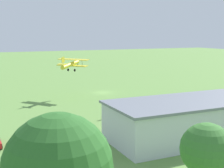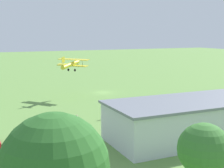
# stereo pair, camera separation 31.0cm
# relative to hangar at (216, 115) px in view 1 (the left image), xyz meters

# --- Properties ---
(ground_plane) EXTENTS (400.00, 400.00, 0.00)m
(ground_plane) POSITION_rel_hangar_xyz_m (2.11, -39.55, -2.91)
(ground_plane) COLOR #608C42
(hangar) EXTENTS (35.05, 11.59, 5.79)m
(hangar) POSITION_rel_hangar_xyz_m (0.00, 0.00, 0.00)
(hangar) COLOR silver
(hangar) RESTS_ON ground_plane
(biplane) EXTENTS (7.66, 7.86, 3.75)m
(biplane) POSITION_rel_hangar_xyz_m (11.84, -36.28, 5.38)
(biplane) COLOR yellow
(car_grey) EXTENTS (2.02, 4.06, 1.65)m
(car_grey) POSITION_rel_hangar_xyz_m (19.52, -9.53, -2.06)
(car_grey) COLOR slate
(car_grey) RESTS_ON ground_plane
(car_white) EXTENTS (2.13, 4.16, 1.72)m
(car_white) POSITION_rel_hangar_xyz_m (25.38, -10.19, -2.03)
(car_white) COLOR white
(car_white) RESTS_ON ground_plane
(person_walking_on_apron) EXTENTS (0.52, 0.52, 1.54)m
(person_walking_on_apron) POSITION_rel_hangar_xyz_m (12.58, -15.03, -2.15)
(person_walking_on_apron) COLOR #B23333
(person_walking_on_apron) RESTS_ON ground_plane
(person_by_parked_cars) EXTENTS (0.52, 0.52, 1.75)m
(person_by_parked_cars) POSITION_rel_hangar_xyz_m (18.12, -13.71, -2.03)
(person_by_parked_cars) COLOR navy
(person_by_parked_cars) RESTS_ON ground_plane
(person_watching_takeoff) EXTENTS (0.45, 0.45, 1.66)m
(person_watching_takeoff) POSITION_rel_hangar_xyz_m (-14.80, -15.24, -2.08)
(person_watching_takeoff) COLOR orange
(person_watching_takeoff) RESTS_ON ground_plane
(tree_near_perimeter_road) EXTENTS (3.98, 3.98, 9.13)m
(tree_near_perimeter_road) POSITION_rel_hangar_xyz_m (19.38, 19.66, 4.13)
(tree_near_perimeter_road) COLOR brown
(tree_near_perimeter_road) RESTS_ON ground_plane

